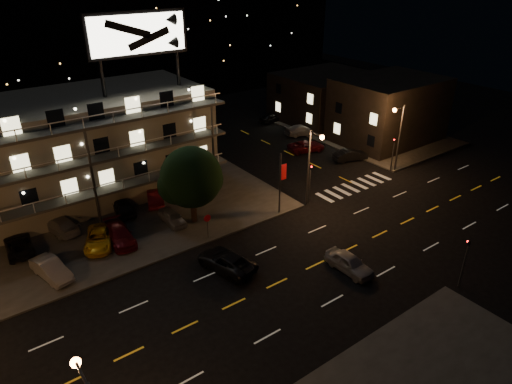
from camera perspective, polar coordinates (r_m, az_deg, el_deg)
ground at (r=36.98m, az=5.09°, el=-10.17°), size 140.00×140.00×0.00m
curb_nw at (r=47.65m, az=-24.73°, el=-3.51°), size 44.00×24.00×0.15m
curb_ne at (r=68.81m, az=13.18°, el=7.40°), size 16.00×24.00×0.15m
motel at (r=49.70m, az=-22.47°, el=4.94°), size 28.00×13.80×18.10m
side_bldg_front at (r=65.18m, az=16.20°, el=9.82°), size 14.06×10.00×8.50m
side_bldg_back at (r=72.98m, az=8.71°, el=11.72°), size 14.06×12.00×7.00m
hill_backdrop at (r=92.26m, az=-28.67°, el=17.18°), size 120.00×25.00×24.00m
streetlight_nc at (r=44.63m, az=6.94°, el=3.94°), size 0.44×1.92×8.00m
streetlight_ne at (r=54.56m, az=17.36°, el=7.21°), size 1.92×0.44×8.00m
signal_nw at (r=46.29m, az=6.76°, el=1.57°), size 0.20×0.27×4.60m
signal_sw at (r=37.46m, az=24.69°, el=-7.55°), size 0.20×0.27×4.60m
signal_ne at (r=55.37m, az=16.78°, el=4.92°), size 0.27×0.20×4.60m
banner_north at (r=43.50m, az=3.10°, el=1.26°), size 0.83×0.16×6.40m
stop_sign at (r=40.37m, az=-6.08°, el=-3.81°), size 0.91×0.11×2.61m
tree at (r=41.80m, az=-8.14°, el=1.62°), size 5.90×5.68×7.43m
lot_car_1 at (r=39.27m, az=-24.24°, el=-8.79°), size 2.49×4.56×1.42m
lot_car_2 at (r=41.86m, az=-19.04°, el=-5.53°), size 3.90×5.20×1.31m
lot_car_3 at (r=41.82m, az=-16.67°, el=-5.11°), size 2.40×4.97×1.39m
lot_car_4 at (r=43.54m, az=-10.45°, el=-3.12°), size 1.53×3.67×1.24m
lot_car_6 at (r=43.66m, az=-27.51°, el=-5.93°), size 2.39×4.63×1.25m
lot_car_7 at (r=45.21m, az=-23.29°, el=-3.76°), size 2.84×5.00×1.37m
lot_car_8 at (r=46.34m, az=-16.32°, el=-1.68°), size 2.22×4.55×1.49m
lot_car_9 at (r=47.46m, az=-12.48°, el=-0.50°), size 3.14×4.78×1.49m
side_car_0 at (r=58.02m, az=11.70°, el=4.55°), size 4.58×2.71×1.43m
side_car_1 at (r=60.07m, az=6.30°, el=5.71°), size 5.30×3.44×1.36m
side_car_2 at (r=65.97m, az=5.70°, el=7.72°), size 5.20×2.98×1.42m
side_car_3 at (r=71.17m, az=1.95°, el=9.25°), size 4.01×1.74×1.35m
road_car_east at (r=37.54m, az=11.58°, el=-8.67°), size 1.83×4.31×1.45m
road_car_west at (r=37.05m, az=-3.75°, el=-8.62°), size 3.62×5.68×1.46m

